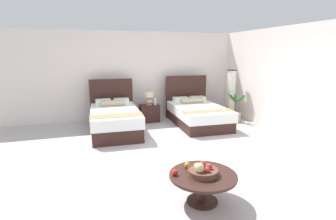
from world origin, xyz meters
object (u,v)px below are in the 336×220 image
at_px(table_lamp, 149,97).
at_px(fruit_bowl, 203,171).
at_px(bed_near_corner, 197,113).
at_px(nightstand, 149,113).
at_px(coffee_table, 203,180).
at_px(vase, 155,101).
at_px(loose_orange, 187,165).
at_px(floor_lamp_corner, 231,94).
at_px(potted_palm, 235,113).
at_px(loose_apple, 175,172).
at_px(bed_near_window, 115,119).

xyz_separation_m(table_lamp, fruit_bowl, (-0.33, -4.34, -0.24)).
xyz_separation_m(bed_near_corner, nightstand, (-1.19, 0.69, -0.06)).
relative_size(bed_near_corner, coffee_table, 2.39).
bearing_deg(vase, loose_orange, -98.44).
xyz_separation_m(floor_lamp_corner, potted_palm, (-0.13, -0.51, -0.47)).
distance_m(coffee_table, loose_apple, 0.39).
bearing_deg(potted_palm, loose_apple, -131.25).
bearing_deg(coffee_table, bed_near_window, 101.78).
relative_size(nightstand, fruit_bowl, 1.35).
relative_size(bed_near_corner, potted_palm, 2.37).
bearing_deg(loose_apple, bed_near_window, 96.27).
relative_size(table_lamp, vase, 1.85).
xyz_separation_m(nightstand, fruit_bowl, (-0.33, -4.32, 0.22)).
xyz_separation_m(table_lamp, coffee_table, (-0.31, -4.32, -0.39)).
relative_size(nightstand, loose_orange, 6.90).
bearing_deg(bed_near_corner, vase, 148.02).
height_order(vase, loose_orange, vase).
height_order(bed_near_corner, fruit_bowl, bed_near_corner).
bearing_deg(bed_near_window, nightstand, 33.23).
xyz_separation_m(fruit_bowl, potted_palm, (2.66, 3.52, -0.20)).
bearing_deg(floor_lamp_corner, loose_apple, -128.53).
relative_size(bed_near_corner, loose_orange, 27.35).
relative_size(loose_apple, loose_orange, 1.05).
height_order(bed_near_window, loose_orange, bed_near_window).
bearing_deg(bed_near_window, potted_palm, -1.73).
relative_size(vase, coffee_table, 0.23).
height_order(vase, potted_palm, potted_palm).
bearing_deg(loose_orange, loose_apple, -145.26).
distance_m(floor_lamp_corner, potted_palm, 0.70).
distance_m(bed_near_window, fruit_bowl, 3.70).
relative_size(vase, loose_orange, 2.63).
height_order(bed_near_corner, vase, bed_near_corner).
xyz_separation_m(bed_near_window, vase, (1.22, 0.65, 0.26)).
bearing_deg(potted_palm, bed_near_window, 178.27).
distance_m(coffee_table, fruit_bowl, 0.15).
relative_size(vase, potted_palm, 0.23).
xyz_separation_m(coffee_table, loose_apple, (-0.36, 0.08, 0.13)).
bearing_deg(nightstand, loose_orange, -96.13).
xyz_separation_m(table_lamp, potted_palm, (2.33, -0.82, -0.45)).
bearing_deg(coffee_table, floor_lamp_corner, 55.40).
bearing_deg(bed_near_corner, loose_apple, -117.81).
relative_size(table_lamp, fruit_bowl, 0.95).
distance_m(nightstand, vase, 0.38).
xyz_separation_m(loose_orange, potted_palm, (2.77, 3.26, -0.18)).
bearing_deg(coffee_table, fruit_bowl, -132.79).
height_order(bed_near_window, nightstand, bed_near_window).
xyz_separation_m(vase, coffee_table, (-0.47, -4.26, -0.27)).
height_order(table_lamp, coffee_table, table_lamp).
relative_size(fruit_bowl, potted_palm, 0.44).
relative_size(table_lamp, floor_lamp_corner, 0.26).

